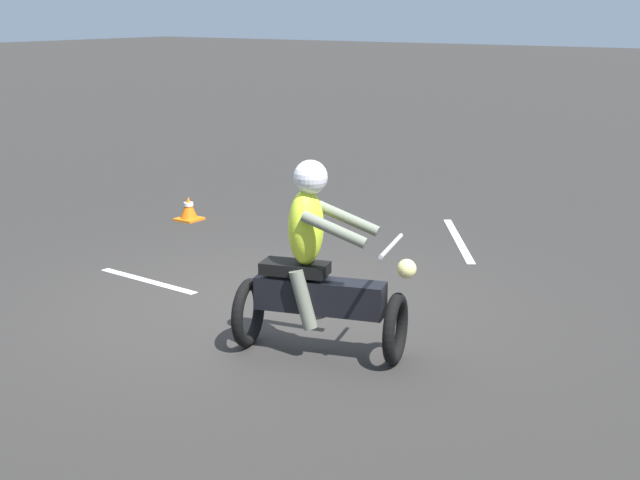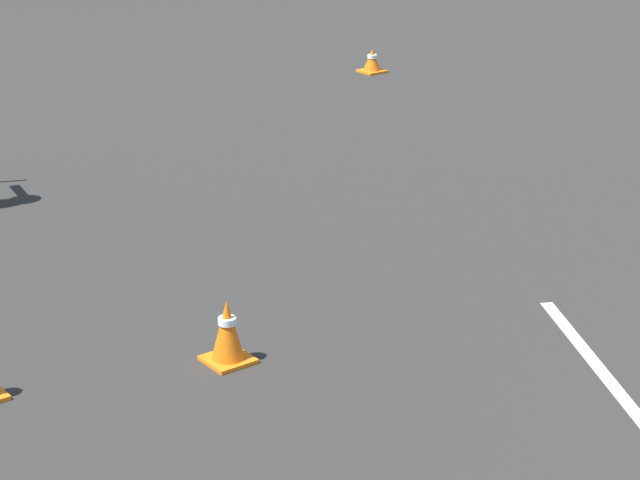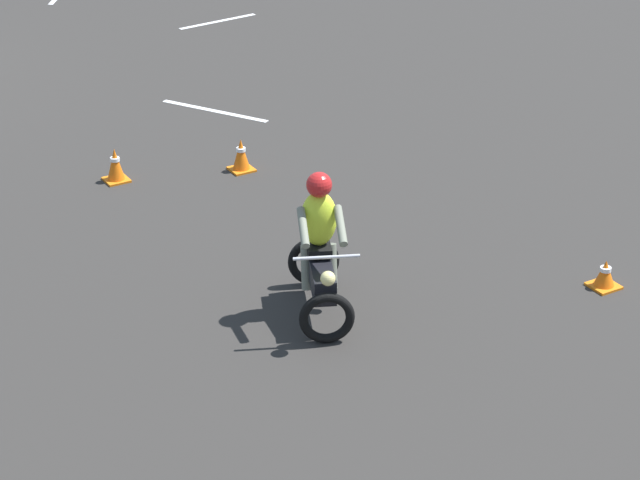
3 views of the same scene
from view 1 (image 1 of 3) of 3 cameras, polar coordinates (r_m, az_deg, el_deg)
name	(u,v)px [view 1 (image 1 of 3)]	position (r m, az deg, el deg)	size (l,w,h in m)	color
ground_plane	(266,305)	(8.83, -3.46, -4.18)	(120.00, 120.00, 0.00)	#2D2B28
motorcycle_rider_foreground	(316,272)	(7.39, -0.26, -2.04)	(1.56, 1.01, 1.66)	black
traffic_cone_near_right	(189,209)	(12.40, -8.40, 1.98)	(0.32, 0.32, 0.33)	orange
lane_stripe_e	(148,281)	(9.75, -10.98, -2.57)	(0.10, 1.43, 0.01)	silver
lane_stripe_se	(458,240)	(11.38, 8.84, 0.02)	(0.10, 2.19, 0.01)	silver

